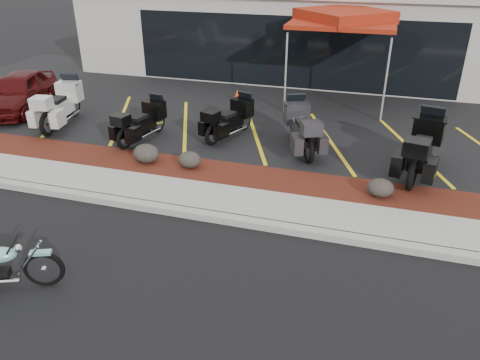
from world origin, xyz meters
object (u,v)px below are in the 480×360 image
(hero_cruiser, at_px, (43,264))
(traffic_cone, at_px, (237,96))
(touring_white, at_px, (72,95))
(parked_car, at_px, (18,92))
(popup_canopy, at_px, (344,19))

(hero_cruiser, distance_m, traffic_cone, 10.15)
(touring_white, distance_m, parked_car, 2.08)
(parked_car, distance_m, traffic_cone, 7.25)
(hero_cruiser, relative_size, touring_white, 1.05)
(touring_white, bearing_deg, parked_car, 79.90)
(parked_car, bearing_deg, hero_cruiser, -63.83)
(traffic_cone, bearing_deg, popup_canopy, 16.47)
(parked_car, relative_size, traffic_cone, 8.45)
(parked_car, xyz_separation_m, popup_canopy, (9.94, 3.89, 2.16))
(hero_cruiser, xyz_separation_m, traffic_cone, (0.23, 10.15, -0.08))
(hero_cruiser, height_order, traffic_cone, hero_cruiser)
(hero_cruiser, xyz_separation_m, popup_canopy, (3.54, 11.13, 2.50))
(popup_canopy, bearing_deg, touring_white, -145.18)
(touring_white, distance_m, traffic_cone, 5.43)
(hero_cruiser, distance_m, touring_white, 8.42)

